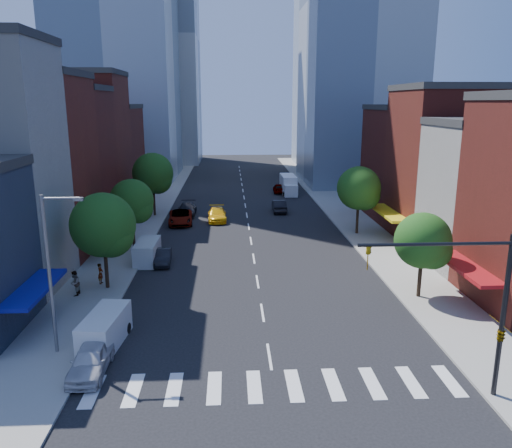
{
  "coord_description": "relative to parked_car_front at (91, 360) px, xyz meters",
  "views": [
    {
      "loc": [
        -2.1,
        -25.3,
        13.88
      ],
      "look_at": [
        -0.18,
        10.88,
        5.0
      ],
      "focal_mm": 35.0,
      "sensor_mm": 36.0,
      "label": 1
    }
  ],
  "objects": [
    {
      "name": "bldg_left_4",
      "position": [
        -11.5,
        38.73,
        7.75
      ],
      "size": [
        12.0,
        9.0,
        17.0
      ],
      "primitive_type": "cube",
      "color": "maroon",
      "rests_on": "ground"
    },
    {
      "name": "box_truck",
      "position": [
        16.5,
        51.95,
        0.58
      ],
      "size": [
        2.25,
        7.04,
        2.83
      ],
      "rotation": [
        0.0,
        0.0,
        0.01
      ],
      "color": "white",
      "rests_on": "ground"
    },
    {
      "name": "traffic_signal",
      "position": [
        19.44,
        -3.27,
        3.4
      ],
      "size": [
        7.24,
        2.24,
        8.0
      ],
      "color": "black",
      "rests_on": "sidewalk_right"
    },
    {
      "name": "streetlight",
      "position": [
        -2.31,
        2.23,
        4.52
      ],
      "size": [
        2.25,
        0.25,
        9.0
      ],
      "color": "slate",
      "rests_on": "sidewalk_left"
    },
    {
      "name": "cargo_van_near",
      "position": [
        -0.01,
        3.05,
        0.21
      ],
      "size": [
        2.32,
        4.74,
        1.95
      ],
      "rotation": [
        0.0,
        0.0,
        -0.11
      ],
      "color": "silver",
      "rests_on": "ground"
    },
    {
      "name": "crosswalk",
      "position": [
        9.5,
        -1.77,
        -0.75
      ],
      "size": [
        19.0,
        3.0,
        0.01
      ],
      "primitive_type": "cube",
      "color": "silver",
      "rests_on": "ground"
    },
    {
      "name": "bldg_left_3",
      "position": [
        -11.5,
        30.23,
        6.75
      ],
      "size": [
        12.0,
        8.0,
        15.0
      ],
      "primitive_type": "cube",
      "color": "#581D16",
      "rests_on": "ground"
    },
    {
      "name": "sidewalk_left",
      "position": [
        -3.0,
        41.23,
        -0.68
      ],
      "size": [
        5.0,
        120.0,
        0.15
      ],
      "primitive_type": "cube",
      "color": "gray",
      "rests_on": "ground"
    },
    {
      "name": "tree_left_near",
      "position": [
        -1.85,
        12.16,
        4.11
      ],
      "size": [
        4.8,
        4.8,
        7.3
      ],
      "color": "black",
      "rests_on": "sidewalk_left"
    },
    {
      "name": "bldg_left_5",
      "position": [
        -11.5,
        48.23,
        5.75
      ],
      "size": [
        12.0,
        10.0,
        13.0
      ],
      "primitive_type": "cube",
      "color": "#581D16",
      "rests_on": "ground"
    },
    {
      "name": "tree_right_near",
      "position": [
        21.15,
        9.16,
        3.44
      ],
      "size": [
        4.0,
        4.0,
        6.2
      ],
      "color": "black",
      "rests_on": "sidewalk_right"
    },
    {
      "name": "tower_ne",
      "position": [
        29.5,
        63.23,
        29.25
      ],
      "size": [
        18.0,
        20.0,
        60.0
      ],
      "primitive_type": "cube",
      "color": "#9EA5AD",
      "rests_on": "ground"
    },
    {
      "name": "tree_right_far",
      "position": [
        21.15,
        27.16,
        4.11
      ],
      "size": [
        4.6,
        4.6,
        7.2
      ],
      "color": "black",
      "rests_on": "sidewalk_right"
    },
    {
      "name": "ground",
      "position": [
        9.5,
        1.23,
        -0.75
      ],
      "size": [
        220.0,
        220.0,
        0.0
      ],
      "primitive_type": "plane",
      "color": "black",
      "rests_on": "ground"
    },
    {
      "name": "traffic_car_far",
      "position": [
        15.11,
        52.99,
        -0.02
      ],
      "size": [
        1.86,
        4.33,
        1.46
      ],
      "primitive_type": "imported",
      "rotation": [
        0.0,
        0.0,
        3.11
      ],
      "color": "#999999",
      "rests_on": "ground"
    },
    {
      "name": "parked_car_third",
      "position": [
        1.59,
        33.05,
        0.05
      ],
      "size": [
        3.1,
        5.95,
        1.6
      ],
      "primitive_type": "imported",
      "rotation": [
        0.0,
        0.0,
        0.08
      ],
      "color": "#999999",
      "rests_on": "ground"
    },
    {
      "name": "traffic_car_oncoming",
      "position": [
        13.77,
        39.05,
        0.03
      ],
      "size": [
        1.69,
        4.74,
        1.56
      ],
      "primitive_type": "imported",
      "rotation": [
        0.0,
        0.0,
        3.13
      ],
      "color": "black",
      "rests_on": "ground"
    },
    {
      "name": "bldg_right_3",
      "position": [
        30.5,
        35.23,
        5.75
      ],
      "size": [
        12.0,
        10.0,
        13.0
      ],
      "primitive_type": "cube",
      "color": "#581D16",
      "rests_on": "ground"
    },
    {
      "name": "pedestrian_near",
      "position": [
        -2.7,
        13.11,
        0.21
      ],
      "size": [
        0.42,
        0.61,
        1.63
      ],
      "primitive_type": "imported",
      "rotation": [
        0.0,
        0.0,
        1.51
      ],
      "color": "#999999",
      "rests_on": "sidewalk_left"
    },
    {
      "name": "parked_car_rear",
      "position": [
        2.0,
        37.52,
        0.02
      ],
      "size": [
        2.18,
        5.35,
        1.55
      ],
      "primitive_type": "imported",
      "rotation": [
        0.0,
        0.0,
        -0.0
      ],
      "color": "black",
      "rests_on": "ground"
    },
    {
      "name": "bldg_left_2",
      "position": [
        -11.5,
        21.73,
        7.25
      ],
      "size": [
        12.0,
        9.0,
        16.0
      ],
      "primitive_type": "cube",
      "color": "maroon",
      "rests_on": "ground"
    },
    {
      "name": "parked_car_second",
      "position": [
        1.43,
        18.2,
        -0.1
      ],
      "size": [
        1.62,
        4.02,
        1.3
      ],
      "primitive_type": "imported",
      "rotation": [
        0.0,
        0.0,
        0.06
      ],
      "color": "black",
      "rests_on": "ground"
    },
    {
      "name": "sidewalk_right",
      "position": [
        22.0,
        41.23,
        -0.68
      ],
      "size": [
        5.0,
        120.0,
        0.15
      ],
      "primitive_type": "cube",
      "color": "gray",
      "rests_on": "ground"
    },
    {
      "name": "bldg_right_2",
      "position": [
        30.5,
        25.23,
        6.75
      ],
      "size": [
        12.0,
        10.0,
        15.0
      ],
      "primitive_type": "cube",
      "color": "maroon",
      "rests_on": "ground"
    },
    {
      "name": "tree_left_far",
      "position": [
        -1.85,
        37.16,
        4.45
      ],
      "size": [
        5.0,
        5.0,
        7.75
      ],
      "color": "black",
      "rests_on": "sidewalk_left"
    },
    {
      "name": "pedestrian_far",
      "position": [
        -3.95,
        10.7,
        0.33
      ],
      "size": [
        0.75,
        0.94,
        1.86
      ],
      "primitive_type": "imported",
      "rotation": [
        0.0,
        0.0,
        -1.62
      ],
      "color": "#999999",
      "rests_on": "sidewalk_left"
    },
    {
      "name": "tower_far_w",
      "position": [
        -8.5,
        96.23,
        27.25
      ],
      "size": [
        18.0,
        18.0,
        56.0
      ],
      "primitive_type": "cube",
      "color": "#9EA5AD",
      "rests_on": "ground"
    },
    {
      "name": "taxi",
      "position": [
        5.84,
        34.4,
        0.01
      ],
      "size": [
        2.34,
        5.35,
        1.53
      ],
      "primitive_type": "imported",
      "rotation": [
        0.0,
        0.0,
        0.04
      ],
      "color": "yellow",
      "rests_on": "ground"
    },
    {
      "name": "parked_car_front",
      "position": [
        0.0,
        0.0,
        0.0
      ],
      "size": [
        1.8,
        4.42,
        1.5
      ],
      "primitive_type": "imported",
      "rotation": [
        0.0,
        0.0,
        0.01
      ],
      "color": "#BCBCC1",
      "rests_on": "ground"
    },
    {
      "name": "tree_left_mid",
      "position": [
        -1.85,
        23.16,
        3.77
      ],
      "size": [
        4.2,
        4.2,
        6.65
      ],
      "color": "black",
      "rests_on": "sidewalk_left"
    },
    {
      "name": "cargo_van_far",
      "position": [
        -0.0,
        18.69,
        0.2
      ],
      "size": [
        1.93,
        4.55,
        1.92
      ],
      "rotation": [
        0.0,
        0.0,
        -0.02
      ],
      "color": "silver",
      "rests_on": "ground"
    },
    {
      "name": "bldg_right_1",
      "position": [
        30.5,
        16.23,
        5.25
      ],
      "size": [
        12.0,
        8.0,
        12.0
      ],
      "primitive_type": "cube",
      "color": "beige",
      "rests_on": "ground"
    }
  ]
}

